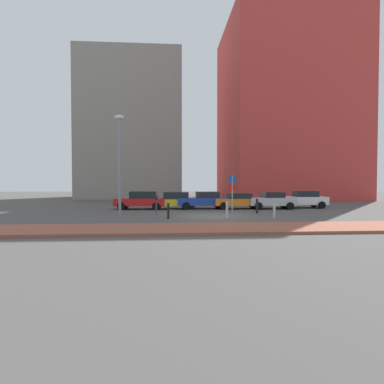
# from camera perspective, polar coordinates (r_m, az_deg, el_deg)

# --- Properties ---
(ground_plane) EXTENTS (120.00, 120.00, 0.00)m
(ground_plane) POSITION_cam_1_polar(r_m,az_deg,el_deg) (22.04, 4.08, -4.28)
(ground_plane) COLOR #4C4947
(sidewalk_brick) EXTENTS (40.00, 3.47, 0.14)m
(sidewalk_brick) POSITION_cam_1_polar(r_m,az_deg,el_deg) (15.95, 7.35, -6.34)
(sidewalk_brick) COLOR #93513D
(sidewalk_brick) RESTS_ON ground
(parked_car_red) EXTENTS (4.38, 2.20, 1.52)m
(parked_car_red) POSITION_cam_1_polar(r_m,az_deg,el_deg) (27.92, -8.93, -1.40)
(parked_car_red) COLOR red
(parked_car_red) RESTS_ON ground
(parked_car_yellow) EXTENTS (4.37, 2.16, 1.46)m
(parked_car_yellow) POSITION_cam_1_polar(r_m,az_deg,el_deg) (28.00, -3.19, -1.44)
(parked_car_yellow) COLOR gold
(parked_car_yellow) RESTS_ON ground
(parked_car_blue) EXTENTS (4.50, 2.08, 1.48)m
(parked_car_blue) POSITION_cam_1_polar(r_m,az_deg,el_deg) (28.09, 2.06, -1.43)
(parked_car_blue) COLOR #1E389E
(parked_car_blue) RESTS_ON ground
(parked_car_orange) EXTENTS (4.30, 2.10, 1.35)m
(parked_car_orange) POSITION_cam_1_polar(r_m,az_deg,el_deg) (28.34, 8.21, -1.51)
(parked_car_orange) COLOR orange
(parked_car_orange) RESTS_ON ground
(parked_car_silver) EXTENTS (3.98, 2.15, 1.45)m
(parked_car_silver) POSITION_cam_1_polar(r_m,az_deg,el_deg) (28.76, 13.88, -1.42)
(parked_car_silver) COLOR #B7BABF
(parked_car_silver) RESTS_ON ground
(parked_car_white) EXTENTS (4.29, 2.15, 1.52)m
(parked_car_white) POSITION_cam_1_polar(r_m,az_deg,el_deg) (30.57, 18.91, -1.22)
(parked_car_white) COLOR white
(parked_car_white) RESTS_ON ground
(parking_sign_post) EXTENTS (0.60, 0.10, 2.82)m
(parking_sign_post) POSITION_cam_1_polar(r_m,az_deg,el_deg) (24.98, 7.11, 0.50)
(parking_sign_post) COLOR gray
(parking_sign_post) RESTS_ON ground
(parking_meter) EXTENTS (0.18, 0.14, 1.37)m
(parking_meter) POSITION_cam_1_polar(r_m,az_deg,el_deg) (22.07, -6.32, -1.96)
(parking_meter) COLOR #4C4C51
(parking_meter) RESTS_ON ground
(street_lamp) EXTENTS (0.70, 0.36, 7.05)m
(street_lamp) POSITION_cam_1_polar(r_m,az_deg,el_deg) (23.58, -12.67, 6.16)
(street_lamp) COLOR gray
(street_lamp) RESTS_ON ground
(traffic_bollard_near) EXTENTS (0.16, 0.16, 1.08)m
(traffic_bollard_near) POSITION_cam_1_polar(r_m,az_deg,el_deg) (21.16, 6.19, -3.07)
(traffic_bollard_near) COLOR #B7B7BC
(traffic_bollard_near) RESTS_ON ground
(traffic_bollard_mid) EXTENTS (0.18, 0.18, 1.08)m
(traffic_bollard_mid) POSITION_cam_1_polar(r_m,az_deg,el_deg) (24.53, 11.40, -2.43)
(traffic_bollard_mid) COLOR black
(traffic_bollard_mid) RESTS_ON ground
(traffic_bollard_far) EXTENTS (0.14, 0.14, 1.01)m
(traffic_bollard_far) POSITION_cam_1_polar(r_m,az_deg,el_deg) (20.35, -4.20, -3.36)
(traffic_bollard_far) COLOR black
(traffic_bollard_far) RESTS_ON ground
(traffic_bollard_edge) EXTENTS (0.16, 0.16, 0.94)m
(traffic_bollard_edge) POSITION_cam_1_polar(r_m,az_deg,el_deg) (21.74, 14.30, -3.17)
(traffic_bollard_edge) COLOR #B7B7BC
(traffic_bollard_edge) RESTS_ON ground
(building_colorful_midrise) EXTENTS (17.04, 17.50, 24.97)m
(building_colorful_midrise) POSITION_cam_1_polar(r_m,az_deg,el_deg) (50.43, 15.90, 13.31)
(building_colorful_midrise) COLOR #BF3833
(building_colorful_midrise) RESTS_ON ground
(building_under_construction) EXTENTS (14.45, 12.58, 20.66)m
(building_under_construction) POSITION_cam_1_polar(r_m,az_deg,el_deg) (50.69, -10.45, 10.81)
(building_under_construction) COLOR gray
(building_under_construction) RESTS_ON ground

